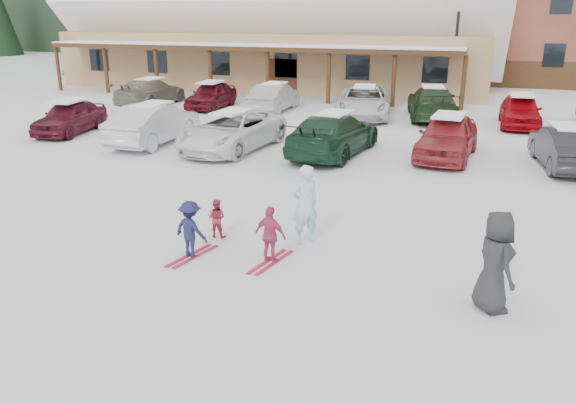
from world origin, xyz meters
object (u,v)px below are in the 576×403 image
(adult_skier, at_px, (305,204))
(parked_car_9, at_px, (274,97))
(parked_car_0, at_px, (70,117))
(parked_car_4, at_px, (447,137))
(toddler_red, at_px, (217,218))
(bystander_dark, at_px, (495,262))
(parked_car_1, at_px, (154,124))
(parked_car_11, at_px, (432,103))
(parked_car_8, at_px, (211,95))
(lamp_post, at_px, (457,33))
(parked_car_3, at_px, (333,134))
(day_lodge, at_px, (277,26))
(parked_car_5, at_px, (565,147))
(child_magenta, at_px, (271,235))
(parked_car_7, at_px, (151,92))
(parked_car_2, at_px, (232,131))
(parked_car_12, at_px, (520,111))
(parked_car_10, at_px, (364,102))
(child_navy, at_px, (191,229))

(adult_skier, xyz_separation_m, parked_car_9, (-6.35, 16.42, -0.20))
(parked_car_0, xyz_separation_m, parked_car_4, (15.51, 0.44, 0.07))
(toddler_red, bearing_deg, parked_car_0, -38.96)
(bystander_dark, bearing_deg, parked_car_1, 22.90)
(bystander_dark, xyz_separation_m, parked_car_4, (-1.25, 10.85, -0.15))
(parked_car_1, distance_m, parked_car_4, 11.13)
(toddler_red, distance_m, parked_car_11, 17.21)
(bystander_dark, xyz_separation_m, parked_car_8, (-13.77, 18.13, -0.22))
(adult_skier, bearing_deg, parked_car_11, -139.19)
(parked_car_9, bearing_deg, parked_car_11, -178.39)
(lamp_post, relative_size, parked_car_1, 1.44)
(toddler_red, bearing_deg, parked_car_3, -94.95)
(day_lodge, xyz_separation_m, bystander_dark, (13.57, -28.69, -3.03))
(parked_car_1, distance_m, parked_car_5, 14.89)
(child_magenta, relative_size, parked_car_7, 0.25)
(parked_car_2, relative_size, parked_car_3, 0.99)
(bystander_dark, height_order, parked_car_7, bystander_dark)
(bystander_dark, distance_m, parked_car_1, 15.73)
(parked_car_4, xyz_separation_m, parked_car_5, (3.78, -0.22, -0.07))
(parked_car_0, relative_size, parked_car_3, 0.78)
(lamp_post, xyz_separation_m, parked_car_12, (3.23, -6.87, -3.09))
(parked_car_9, relative_size, parked_car_11, 0.81)
(parked_car_7, bearing_deg, parked_car_11, -175.57)
(day_lodge, height_order, parked_car_5, day_lodge)
(parked_car_7, relative_size, parked_car_10, 0.92)
(child_navy, relative_size, parked_car_11, 0.24)
(day_lodge, distance_m, lamp_post, 12.65)
(parked_car_0, distance_m, parked_car_3, 11.57)
(bystander_dark, height_order, parked_car_0, bystander_dark)
(parked_car_5, bearing_deg, parked_car_9, -37.73)
(parked_car_8, bearing_deg, parked_car_7, 179.83)
(parked_car_11, bearing_deg, parked_car_4, 89.35)
(lamp_post, height_order, adult_skier, lamp_post)
(parked_car_8, bearing_deg, parked_car_1, -80.72)
(parked_car_11, bearing_deg, parked_car_7, -7.19)
(parked_car_3, bearing_deg, day_lodge, -57.44)
(day_lodge, bearing_deg, child_magenta, -71.71)
(parked_car_7, bearing_deg, parked_car_4, 159.00)
(toddler_red, height_order, parked_car_3, parked_car_3)
(parked_car_5, xyz_separation_m, parked_car_10, (-8.03, 7.33, 0.06))
(parked_car_5, relative_size, parked_car_9, 0.98)
(parked_car_5, relative_size, parked_car_10, 0.78)
(parked_car_5, bearing_deg, parked_car_7, -27.27)
(day_lodge, relative_size, child_magenta, 23.54)
(day_lodge, distance_m, bystander_dark, 31.88)
(day_lodge, distance_m, parked_car_2, 19.79)
(parked_car_7, bearing_deg, parked_car_3, 150.02)
(parked_car_4, bearing_deg, lamp_post, 97.87)
(parked_car_5, distance_m, parked_car_7, 21.31)
(toddler_red, distance_m, parked_car_7, 20.08)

